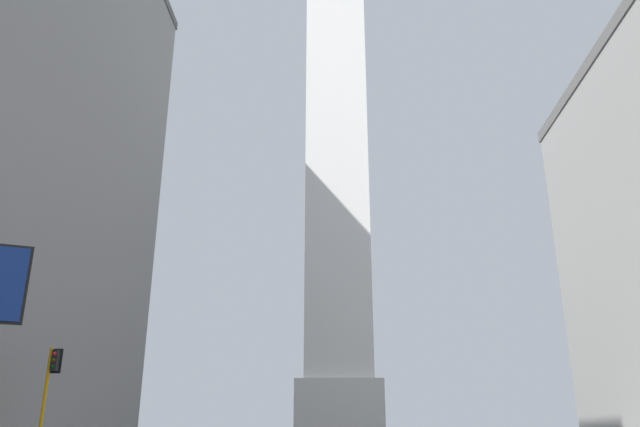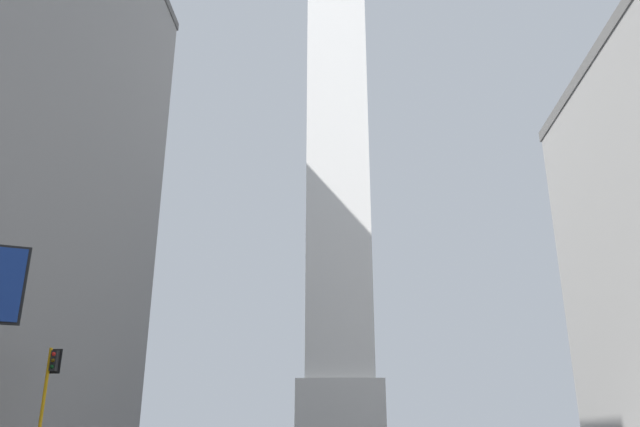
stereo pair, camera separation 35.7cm
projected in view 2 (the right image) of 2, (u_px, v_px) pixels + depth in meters
obelisk at (338, 163)px, 66.66m from camera, size 7.99×7.99×62.30m
traffic_light_mid_left at (48, 389)px, 33.48m from camera, size 0.79×0.51×6.40m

